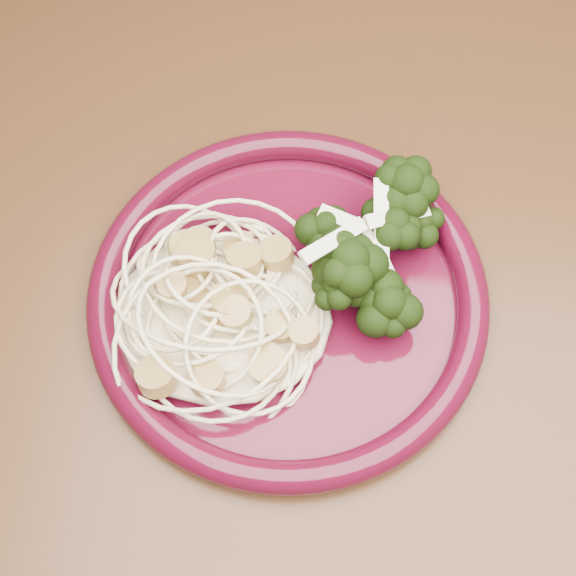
{
  "coord_description": "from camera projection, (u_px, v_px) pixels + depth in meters",
  "views": [
    {
      "loc": [
        0.12,
        -0.2,
        1.23
      ],
      "look_at": [
        0.1,
        0.04,
        0.77
      ],
      "focal_mm": 50.0,
      "sensor_mm": 36.0,
      "label": 1
    }
  ],
  "objects": [
    {
      "name": "scallop_cluster",
      "position": [
        217.0,
        282.0,
        0.48
      ],
      "size": [
        0.16,
        0.16,
        0.04
      ],
      "primitive_type": null,
      "rotation": [
        0.0,
        0.0,
        0.43
      ],
      "color": "tan",
      "rests_on": "spaghetti_pile"
    },
    {
      "name": "dining_table",
      "position": [
        149.0,
        402.0,
        0.61
      ],
      "size": [
        1.2,
        0.8,
        0.75
      ],
      "color": "#472814",
      "rests_on": "ground"
    },
    {
      "name": "dinner_plate",
      "position": [
        288.0,
        295.0,
        0.53
      ],
      "size": [
        0.35,
        0.35,
        0.02
      ],
      "rotation": [
        0.0,
        0.0,
        0.43
      ],
      "color": "#44081A",
      "rests_on": "dining_table"
    },
    {
      "name": "broccoli_pile",
      "position": [
        368.0,
        255.0,
        0.52
      ],
      "size": [
        0.13,
        0.16,
        0.05
      ],
      "primitive_type": "ellipsoid",
      "rotation": [
        0.0,
        0.0,
        0.43
      ],
      "color": "black",
      "rests_on": "dinner_plate"
    },
    {
      "name": "onion_garnish",
      "position": [
        373.0,
        231.0,
        0.49
      ],
      "size": [
        0.09,
        0.1,
        0.05
      ],
      "primitive_type": null,
      "rotation": [
        0.0,
        0.0,
        0.43
      ],
      "color": "beige",
      "rests_on": "broccoli_pile"
    },
    {
      "name": "spaghetti_pile",
      "position": [
        221.0,
        309.0,
        0.51
      ],
      "size": [
        0.18,
        0.17,
        0.03
      ],
      "primitive_type": "ellipsoid",
      "rotation": [
        0.0,
        0.0,
        0.43
      ],
      "color": "beige",
      "rests_on": "dinner_plate"
    }
  ]
}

